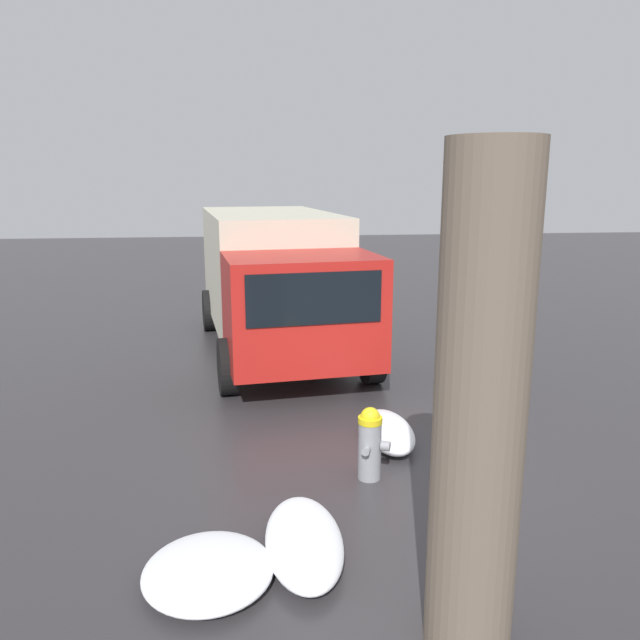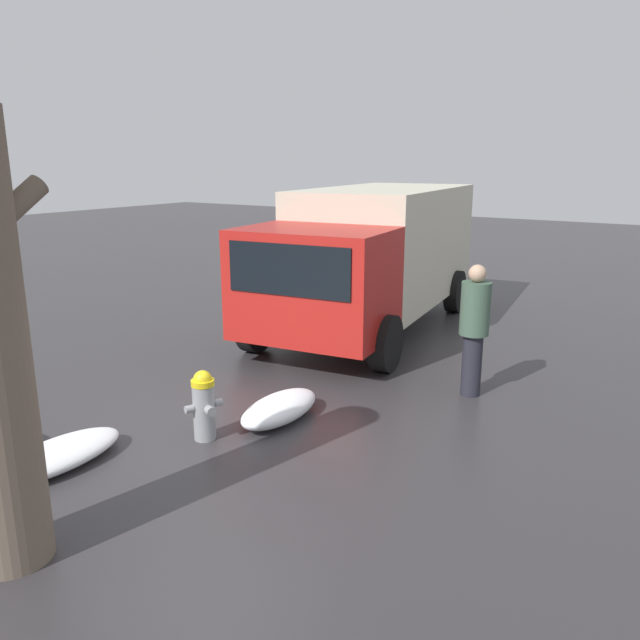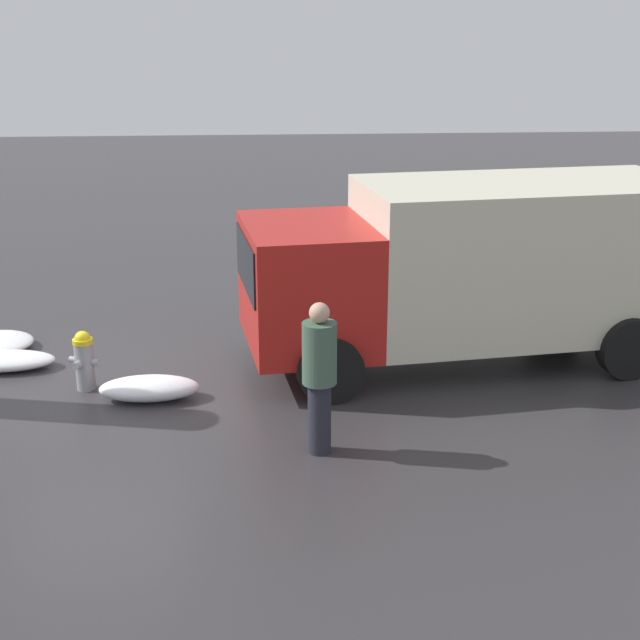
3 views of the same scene
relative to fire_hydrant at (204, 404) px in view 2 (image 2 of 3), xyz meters
The scene contains 6 objects.
ground_plane 0.44m from the fire_hydrant, 66.49° to the left, with size 60.00×60.00×0.00m, color #333033.
fire_hydrant is the anchor object (origin of this frame).
delivery_truck 5.77m from the fire_hydrant, ahead, with size 6.73×3.27×2.67m.
pedestrian 3.81m from the fire_hydrant, 34.70° to the right, with size 0.40×0.40×1.85m.
snow_pile_by_hydrant 1.66m from the fire_hydrant, 147.53° to the left, with size 1.55×0.71×0.25m.
snow_pile_by_tree 1.05m from the fire_hydrant, 24.64° to the right, with size 1.35×0.62×0.32m.
Camera 2 is at (-4.99, -4.86, 3.23)m, focal length 35.00 mm.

